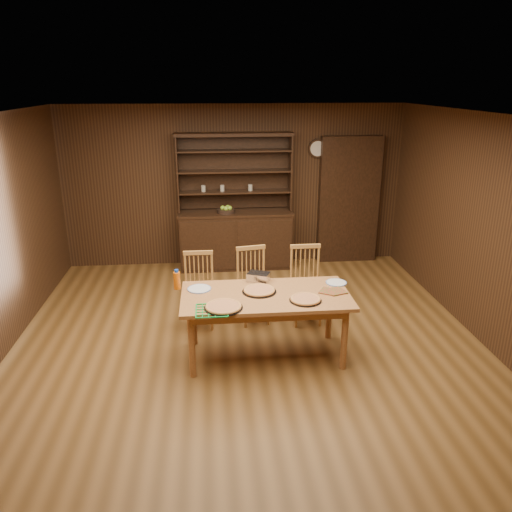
{
  "coord_description": "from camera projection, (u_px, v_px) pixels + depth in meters",
  "views": [
    {
      "loc": [
        -0.4,
        -5.06,
        2.93
      ],
      "look_at": [
        0.11,
        0.4,
        1.0
      ],
      "focal_mm": 35.0,
      "sensor_mm": 36.0,
      "label": 1
    }
  ],
  "objects": [
    {
      "name": "chair_right",
      "position": [
        306.0,
        282.0,
        6.32
      ],
      "size": [
        0.41,
        0.39,
        0.99
      ],
      "rotation": [
        0.0,
        0.0,
        0.01
      ],
      "color": "#BB7C40",
      "rests_on": "floor"
    },
    {
      "name": "dining_table",
      "position": [
        266.0,
        302.0,
        5.41
      ],
      "size": [
        1.82,
        0.91,
        0.75
      ],
      "color": "#B2743E",
      "rests_on": "floor"
    },
    {
      "name": "pizza_center",
      "position": [
        259.0,
        290.0,
        5.44
      ],
      "size": [
        0.37,
        0.37,
        0.04
      ],
      "color": "black",
      "rests_on": "dining_table"
    },
    {
      "name": "juice_bottle",
      "position": [
        177.0,
        280.0,
        5.5
      ],
      "size": [
        0.07,
        0.07,
        0.23
      ],
      "color": "#D85E0B",
      "rests_on": "dining_table"
    },
    {
      "name": "pizza_left",
      "position": [
        223.0,
        307.0,
        5.05
      ],
      "size": [
        0.39,
        0.39,
        0.04
      ],
      "color": "black",
      "rests_on": "dining_table"
    },
    {
      "name": "fruit_bowl",
      "position": [
        226.0,
        210.0,
        7.94
      ],
      "size": [
        0.29,
        0.29,
        0.12
      ],
      "color": "black",
      "rests_on": "china_hutch"
    },
    {
      "name": "pot_holder_a",
      "position": [
        336.0,
        291.0,
        5.45
      ],
      "size": [
        0.24,
        0.24,
        0.01
      ],
      "primitive_type": "cube",
      "rotation": [
        0.0,
        0.0,
        0.32
      ],
      "color": "red",
      "rests_on": "dining_table"
    },
    {
      "name": "chair_center",
      "position": [
        253.0,
        282.0,
        6.33
      ],
      "size": [
        0.46,
        0.44,
        0.97
      ],
      "rotation": [
        0.0,
        0.0,
        0.17
      ],
      "color": "#BB7C40",
      "rests_on": "floor"
    },
    {
      "name": "floor",
      "position": [
        249.0,
        349.0,
        5.76
      ],
      "size": [
        6.0,
        6.0,
        0.0
      ],
      "primitive_type": "plane",
      "color": "brown",
      "rests_on": "ground"
    },
    {
      "name": "pot_holder_b",
      "position": [
        329.0,
        291.0,
        5.45
      ],
      "size": [
        0.25,
        0.25,
        0.01
      ],
      "primitive_type": "cube",
      "rotation": [
        0.0,
        0.0,
        -0.54
      ],
      "color": "red",
      "rests_on": "dining_table"
    },
    {
      "name": "china_hutch",
      "position": [
        236.0,
        232.0,
        8.15
      ],
      "size": [
        1.84,
        0.52,
        2.17
      ],
      "color": "black",
      "rests_on": "floor"
    },
    {
      "name": "foil_dish",
      "position": [
        259.0,
        277.0,
        5.74
      ],
      "size": [
        0.29,
        0.26,
        0.1
      ],
      "primitive_type": "cube",
      "rotation": [
        0.0,
        0.0,
        -0.41
      ],
      "color": "silver",
      "rests_on": "dining_table"
    },
    {
      "name": "pizza_right",
      "position": [
        305.0,
        299.0,
        5.22
      ],
      "size": [
        0.34,
        0.34,
        0.04
      ],
      "color": "black",
      "rests_on": "dining_table"
    },
    {
      "name": "room_shell",
      "position": [
        249.0,
        217.0,
        5.23
      ],
      "size": [
        6.0,
        6.0,
        6.0
      ],
      "color": "white",
      "rests_on": "floor"
    },
    {
      "name": "doorway",
      "position": [
        349.0,
        200.0,
        8.3
      ],
      "size": [
        1.0,
        0.18,
        2.1
      ],
      "primitive_type": "cube",
      "color": "black",
      "rests_on": "floor"
    },
    {
      "name": "wall_clock",
      "position": [
        317.0,
        148.0,
        8.02
      ],
      "size": [
        0.3,
        0.05,
        0.3
      ],
      "color": "black",
      "rests_on": "room_shell"
    },
    {
      "name": "plate_right",
      "position": [
        336.0,
        283.0,
        5.68
      ],
      "size": [
        0.24,
        0.24,
        0.02
      ],
      "color": "beige",
      "rests_on": "dining_table"
    },
    {
      "name": "cooling_rack",
      "position": [
        212.0,
        310.0,
        5.0
      ],
      "size": [
        0.36,
        0.36,
        0.01
      ],
      "primitive_type": null,
      "rotation": [
        0.0,
        0.0,
        0.15
      ],
      "color": "#0C9E39",
      "rests_on": "dining_table"
    },
    {
      "name": "chair_left",
      "position": [
        199.0,
        287.0,
        6.22
      ],
      "size": [
        0.39,
        0.37,
        0.95
      ],
      "rotation": [
        0.0,
        0.0,
        -0.01
      ],
      "color": "#BB7C40",
      "rests_on": "floor"
    },
    {
      "name": "plate_left",
      "position": [
        199.0,
        289.0,
        5.51
      ],
      "size": [
        0.27,
        0.27,
        0.02
      ],
      "color": "beige",
      "rests_on": "dining_table"
    }
  ]
}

